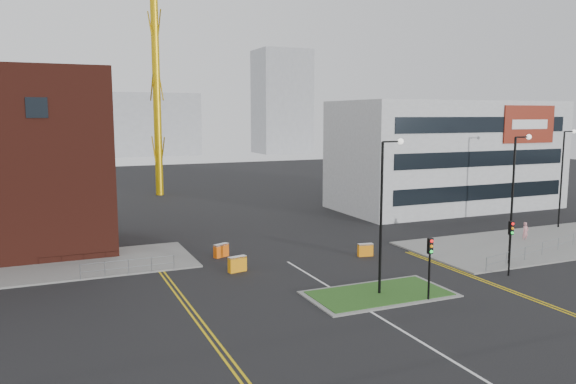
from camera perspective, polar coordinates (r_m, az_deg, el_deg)
name	(u,v)px	position (r m, az deg, el deg)	size (l,w,h in m)	color
ground	(439,353)	(26.87, 15.07, -15.50)	(200.00, 200.00, 0.00)	black
pavement_right	(546,242)	(51.23, 24.72, -4.66)	(24.00, 10.00, 0.12)	slate
island_kerb	(379,294)	(34.03, 9.26, -10.20)	(8.60, 4.60, 0.08)	slate
grass_island	(379,294)	(34.02, 9.26, -10.17)	(8.00, 4.00, 0.12)	#27521B
office_block	(446,155)	(66.09, 15.73, 3.65)	(25.00, 12.20, 12.00)	#AFB1B4
streetlamp_island	(385,204)	(32.89, 9.78, -1.20)	(1.46, 0.36, 9.18)	black
streetlamp_right_near	(515,189)	(42.03, 22.08, 0.29)	(1.46, 0.36, 9.18)	black
streetlamp_right_far	(564,171)	(57.69, 26.21, 1.97)	(1.46, 0.36, 9.18)	black
traffic_light_island	(430,257)	(32.86, 14.22, -6.40)	(0.28, 0.33, 3.65)	black
traffic_light_right	(511,238)	(39.53, 21.69, -4.32)	(0.28, 0.33, 3.65)	black
railing_left	(128,264)	(38.69, -15.90, -7.09)	(6.05, 0.05, 1.10)	gray
railing_right	(558,242)	(48.37, 25.78, -4.56)	(19.05, 5.05, 1.10)	gray
centre_line	(412,337)	(28.32, 12.49, -14.15)	(0.15, 30.00, 0.01)	silver
yellow_left_a	(187,309)	(31.69, -10.21, -11.67)	(0.12, 24.00, 0.01)	gold
yellow_left_b	(193,309)	(31.75, -9.67, -11.61)	(0.12, 24.00, 0.01)	gold
yellow_right_a	(502,289)	(37.08, 20.91, -9.16)	(0.12, 20.00, 0.01)	gold
yellow_right_b	(506,288)	(37.28, 21.24, -9.08)	(0.12, 20.00, 0.01)	gold
skyline_b	(151,124)	(151.35, -13.77, 6.69)	(24.00, 12.00, 16.00)	gray
skyline_c	(282,102)	(156.41, -0.62, 9.14)	(14.00, 12.00, 28.00)	gray
skyline_d	(75,132)	(159.39, -20.79, 5.73)	(30.00, 12.00, 12.00)	gray
pedestrian	(525,232)	(50.95, 22.97, -3.75)	(0.60, 0.39, 1.64)	pink
barrier_left	(237,263)	(38.29, -5.18, -7.24)	(1.32, 0.67, 1.06)	#FF9A0E
barrier_mid	(221,250)	(42.27, -6.81, -5.86)	(1.25, 0.84, 1.00)	#FB610D
barrier_right	(365,249)	(42.63, 7.86, -5.79)	(1.18, 0.56, 0.96)	orange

